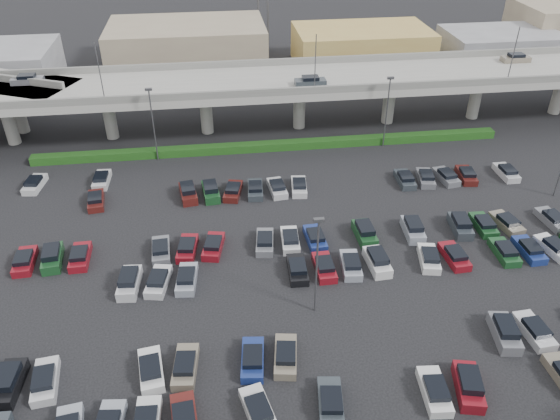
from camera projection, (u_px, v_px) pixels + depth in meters
name	position (u px, v px, depth m)	size (l,w,h in m)	color
ground	(301.00, 257.00, 57.16)	(280.00, 280.00, 0.00)	black
overpass	(265.00, 85.00, 79.82)	(150.00, 13.00, 15.80)	gray
hedge	(272.00, 146.00, 77.57)	(66.00, 1.60, 1.10)	#153B11
parked_cars	(318.00, 275.00, 53.88)	(62.80, 41.65, 1.67)	silver
light_poles	(258.00, 200.00, 54.94)	(66.90, 48.38, 10.30)	#47474C
distant_buildings	(312.00, 44.00, 107.66)	(138.00, 24.00, 9.00)	gray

